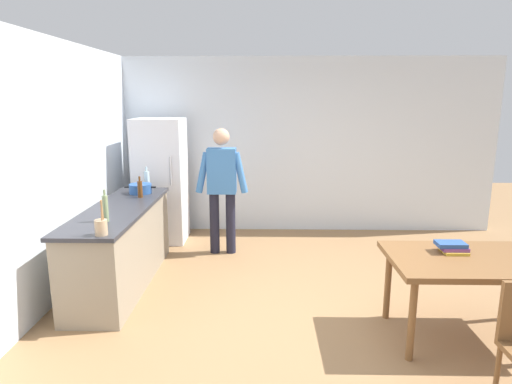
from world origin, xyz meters
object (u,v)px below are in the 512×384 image
object	(u,v)px
dining_table	(472,266)
book_stack	(452,247)
bottle_vinegar_tall	(105,208)
bottle_beer_brown	(140,189)
utensil_jar	(101,227)
person	(222,183)
cooking_pot	(140,189)
refrigerator	(161,181)
bottle_water_clear	(147,180)

from	to	relation	value
dining_table	book_stack	xyz separation A→B (m)	(-0.12, 0.13, 0.12)
bottle_vinegar_tall	bottle_beer_brown	bearing A→B (deg)	87.67
utensil_jar	bottle_vinegar_tall	size ratio (longest dim) A/B	1.00
utensil_jar	bottle_beer_brown	xyz separation A→B (m)	(-0.07, 1.49, 0.03)
book_stack	person	bearing A→B (deg)	137.94
person	dining_table	size ratio (longest dim) A/B	1.21
cooking_pot	utensil_jar	world-z (taller)	utensil_jar
dining_table	utensil_jar	size ratio (longest dim) A/B	4.37
refrigerator	book_stack	distance (m)	4.09
bottle_beer_brown	dining_table	bearing A→B (deg)	-25.87
refrigerator	dining_table	world-z (taller)	refrigerator
bottle_vinegar_tall	bottle_beer_brown	size ratio (longest dim) A/B	1.23
person	cooking_pot	bearing A→B (deg)	-162.64
person	bottle_beer_brown	bearing A→B (deg)	-149.79
refrigerator	book_stack	xyz separation A→B (m)	(3.18, -2.57, -0.10)
refrigerator	person	bearing A→B (deg)	-30.23
dining_table	bottle_water_clear	world-z (taller)	bottle_water_clear
bottle_water_clear	bottle_beer_brown	size ratio (longest dim) A/B	1.15
bottle_water_clear	book_stack	size ratio (longest dim) A/B	1.15
bottle_water_clear	book_stack	bearing A→B (deg)	-31.15
refrigerator	bottle_beer_brown	xyz separation A→B (m)	(0.01, -1.10, 0.11)
utensil_jar	book_stack	distance (m)	3.11
person	book_stack	distance (m)	3.01
utensil_jar	bottle_water_clear	size ratio (longest dim) A/B	1.07
dining_table	bottle_water_clear	xyz separation A→B (m)	(-3.34, 2.08, 0.35)
cooking_pot	utensil_jar	bearing A→B (deg)	-85.52
refrigerator	bottle_water_clear	world-z (taller)	refrigerator
dining_table	utensil_jar	distance (m)	3.24
bottle_vinegar_tall	person	bearing A→B (deg)	58.44
cooking_pot	bottle_beer_brown	bearing A→B (deg)	-74.90
person	bottle_water_clear	xyz separation A→B (m)	(-0.99, -0.07, 0.05)
book_stack	utensil_jar	bearing A→B (deg)	-179.41
cooking_pot	bottle_beer_brown	world-z (taller)	bottle_beer_brown
dining_table	bottle_water_clear	size ratio (longest dim) A/B	4.67
person	bottle_water_clear	size ratio (longest dim) A/B	5.67
utensil_jar	bottle_vinegar_tall	world-z (taller)	same
refrigerator	cooking_pot	size ratio (longest dim) A/B	4.50
refrigerator	book_stack	bearing A→B (deg)	-38.90
cooking_pot	dining_table	bearing A→B (deg)	-28.62
refrigerator	bottle_vinegar_tall	distance (m)	2.16
utensil_jar	refrigerator	bearing A→B (deg)	91.73
refrigerator	bottle_water_clear	xyz separation A→B (m)	(-0.04, -0.62, 0.13)
bottle_beer_brown	book_stack	size ratio (longest dim) A/B	1.00
refrigerator	dining_table	size ratio (longest dim) A/B	1.29
bottle_water_clear	book_stack	distance (m)	3.76
dining_table	book_stack	world-z (taller)	book_stack
dining_table	cooking_pot	world-z (taller)	cooking_pot
refrigerator	bottle_vinegar_tall	world-z (taller)	refrigerator
person	bottle_beer_brown	distance (m)	1.09
bottle_water_clear	bottle_vinegar_tall	world-z (taller)	bottle_vinegar_tall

